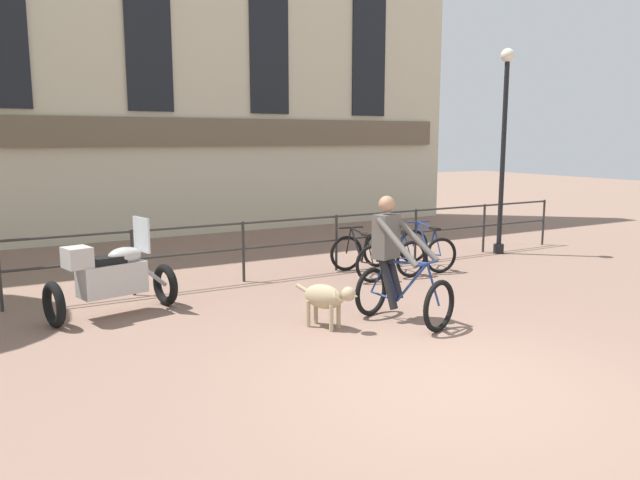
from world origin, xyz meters
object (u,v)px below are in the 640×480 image
at_px(cyclist_with_bike, 396,266).
at_px(dog, 327,297).
at_px(parked_bicycle_near_lamp, 359,257).
at_px(street_lamp, 504,141).
at_px(parked_bicycle_mid_left, 394,253).
at_px(parked_bicycle_mid_right, 426,249).
at_px(parked_motorcycle, 111,277).

bearing_deg(cyclist_with_bike, dog, 151.38).
height_order(parked_bicycle_near_lamp, street_lamp, street_lamp).
distance_m(cyclist_with_bike, parked_bicycle_mid_left, 3.20).
distance_m(cyclist_with_bike, parked_bicycle_near_lamp, 2.81).
relative_size(dog, parked_bicycle_near_lamp, 0.75).
xyz_separation_m(cyclist_with_bike, street_lamp, (4.97, 2.94, 1.64)).
distance_m(cyclist_with_bike, dog, 1.04).
bearing_deg(parked_bicycle_near_lamp, cyclist_with_bike, 73.42).
relative_size(cyclist_with_bike, street_lamp, 0.40).
xyz_separation_m(parked_bicycle_mid_left, parked_bicycle_mid_right, (0.77, 0.00, 0.00)).
distance_m(parked_bicycle_mid_left, parked_bicycle_mid_right, 0.77).
bearing_deg(parked_bicycle_mid_right, parked_motorcycle, 13.45).
relative_size(parked_bicycle_mid_left, street_lamp, 0.26).
distance_m(cyclist_with_bike, parked_bicycle_mid_right, 3.70).
height_order(parked_bicycle_mid_left, parked_bicycle_mid_right, same).
bearing_deg(parked_motorcycle, parked_bicycle_mid_left, -98.73).
distance_m(parked_bicycle_near_lamp, parked_bicycle_mid_left, 0.77).
relative_size(dog, parked_bicycle_mid_left, 0.80).
bearing_deg(parked_bicycle_mid_left, parked_bicycle_mid_right, -179.46).
xyz_separation_m(parked_bicycle_mid_left, street_lamp, (3.09, 0.38, 2.04)).
height_order(parked_motorcycle, street_lamp, street_lamp).
xyz_separation_m(parked_motorcycle, street_lamp, (8.23, 0.75, 1.84)).
bearing_deg(cyclist_with_bike, parked_bicycle_near_lamp, 49.46).
relative_size(parked_bicycle_mid_left, parked_bicycle_mid_right, 0.92).
distance_m(parked_motorcycle, parked_bicycle_near_lamp, 4.39).
bearing_deg(parked_bicycle_near_lamp, parked_bicycle_mid_right, -173.11).
height_order(cyclist_with_bike, parked_bicycle_near_lamp, cyclist_with_bike).
relative_size(dog, parked_bicycle_mid_right, 0.74).
xyz_separation_m(cyclist_with_bike, parked_bicycle_near_lamp, (1.11, 2.55, -0.41)).
bearing_deg(street_lamp, cyclist_with_bike, -149.40).
xyz_separation_m(parked_bicycle_near_lamp, parked_bicycle_mid_left, (0.77, -0.00, 0.00)).
bearing_deg(parked_motorcycle, dog, -143.66).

